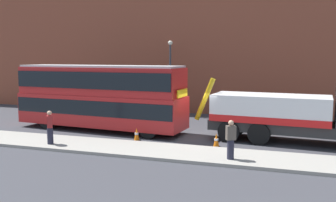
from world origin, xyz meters
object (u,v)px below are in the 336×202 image
object	(u,v)px
recovery_tow_truck	(305,111)
double_decker_bus	(100,95)
pedestrian_bystander	(231,140)
traffic_cone_near_bus	(137,135)
street_lamp	(170,71)
traffic_cone_midway	(216,141)
pedestrian_onlooker	(50,128)

from	to	relation	value
recovery_tow_truck	double_decker_bus	bearing A→B (deg)	-175.08
pedestrian_bystander	traffic_cone_near_bus	xyz separation A→B (m)	(-5.49, 2.57, -0.64)
recovery_tow_truck	street_lamp	size ratio (longest dim) A/B	1.75
traffic_cone_midway	street_lamp	world-z (taller)	street_lamp
street_lamp	traffic_cone_midway	bearing A→B (deg)	-59.46
pedestrian_bystander	traffic_cone_midway	bearing A→B (deg)	-5.36
pedestrian_bystander	traffic_cone_midway	xyz separation A→B (m)	(-1.08, 2.50, -0.64)
traffic_cone_midway	traffic_cone_near_bus	bearing A→B (deg)	179.10
recovery_tow_truck	traffic_cone_midway	xyz separation A→B (m)	(-4.29, -2.12, -1.42)
recovery_tow_truck	traffic_cone_midway	world-z (taller)	recovery_tow_truck
pedestrian_bystander	traffic_cone_midway	size ratio (longest dim) A/B	2.38
pedestrian_onlooker	street_lamp	xyz separation A→B (m)	(2.74, 11.58, 2.49)
double_decker_bus	street_lamp	world-z (taller)	street_lamp
traffic_cone_near_bus	recovery_tow_truck	bearing A→B (deg)	13.29
traffic_cone_near_bus	traffic_cone_midway	world-z (taller)	same
recovery_tow_truck	pedestrian_onlooker	distance (m)	13.23
traffic_cone_midway	street_lamp	distance (m)	10.95
double_decker_bus	pedestrian_onlooker	size ratio (longest dim) A/B	6.54
pedestrian_bystander	pedestrian_onlooker	bearing A→B (deg)	61.44
double_decker_bus	traffic_cone_near_bus	bearing A→B (deg)	-26.85
pedestrian_bystander	traffic_cone_near_bus	distance (m)	6.10
pedestrian_onlooker	traffic_cone_near_bus	world-z (taller)	pedestrian_onlooker
double_decker_bus	pedestrian_onlooker	distance (m)	4.88
traffic_cone_near_bus	street_lamp	xyz separation A→B (m)	(-0.93, 8.97, 3.13)
double_decker_bus	street_lamp	size ratio (longest dim) A/B	1.92
double_decker_bus	pedestrian_bystander	xyz separation A→B (m)	(8.85, -4.67, -1.25)
pedestrian_onlooker	pedestrian_bystander	world-z (taller)	same
recovery_tow_truck	double_decker_bus	size ratio (longest dim) A/B	0.91
double_decker_bus	traffic_cone_near_bus	xyz separation A→B (m)	(3.36, -2.10, -1.89)
double_decker_bus	traffic_cone_near_bus	distance (m)	4.39
pedestrian_onlooker	traffic_cone_midway	xyz separation A→B (m)	(8.07, 2.54, -0.64)
pedestrian_bystander	double_decker_bus	bearing A→B (deg)	33.41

